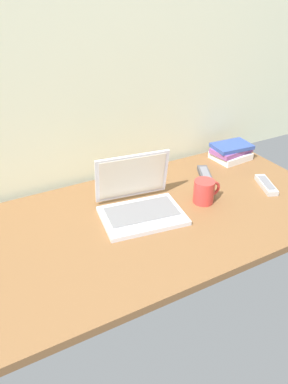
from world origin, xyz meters
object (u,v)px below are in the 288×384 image
object	(u,v)px
laptop	(139,202)
book_stack	(231,152)
coffee_mug	(205,191)
remote_control_near	(266,185)
remote_control_far	(205,175)

from	to	relation	value
laptop	book_stack	xyz separation A→B (m)	(0.63, 0.21, -0.01)
coffee_mug	book_stack	bearing A→B (deg)	36.24
laptop	book_stack	bearing A→B (deg)	18.08
remote_control_near	book_stack	xyz separation A→B (m)	(0.05, 0.30, 0.03)
remote_control_far	book_stack	bearing A→B (deg)	23.03
book_stack	laptop	bearing A→B (deg)	-161.92
laptop	book_stack	world-z (taller)	laptop
coffee_mug	remote_control_near	size ratio (longest dim) A/B	0.75
laptop	remote_control_near	size ratio (longest dim) A/B	2.05
coffee_mug	remote_control_far	size ratio (longest dim) A/B	0.75
remote_control_near	remote_control_far	xyz separation A→B (m)	(-0.18, 0.20, 0.00)
remote_control_near	book_stack	bearing A→B (deg)	80.34
coffee_mug	remote_control_near	xyz separation A→B (m)	(0.31, -0.03, -0.04)
coffee_mug	laptop	bearing A→B (deg)	167.25
coffee_mug	remote_control_far	bearing A→B (deg)	51.96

